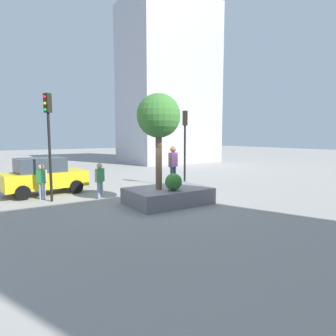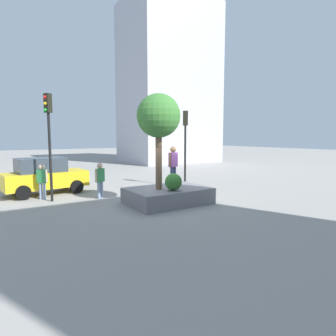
{
  "view_description": "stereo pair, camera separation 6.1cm",
  "coord_description": "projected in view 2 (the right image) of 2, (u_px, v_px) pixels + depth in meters",
  "views": [
    {
      "loc": [
        -7.01,
        -10.89,
        2.99
      ],
      "look_at": [
        0.01,
        -0.19,
        1.6
      ],
      "focal_mm": 31.07,
      "sensor_mm": 36.0,
      "label": 1
    },
    {
      "loc": [
        -6.95,
        -10.92,
        2.99
      ],
      "look_at": [
        0.01,
        -0.19,
        1.6
      ],
      "focal_mm": 31.07,
      "sensor_mm": 36.0,
      "label": 2
    }
  ],
  "objects": [
    {
      "name": "ground_plane",
      "position": [
        166.0,
        203.0,
        13.19
      ],
      "size": [
        120.0,
        120.0,
        0.0
      ],
      "primitive_type": "plane",
      "color": "gray"
    },
    {
      "name": "planter_ledge",
      "position": [
        168.0,
        196.0,
        13.0
      ],
      "size": [
        3.53,
        2.44,
        0.7
      ],
      "primitive_type": "cube",
      "color": "slate",
      "rests_on": "ground"
    },
    {
      "name": "plaza_tree",
      "position": [
        159.0,
        117.0,
        12.37
      ],
      "size": [
        1.88,
        1.88,
        4.11
      ],
      "color": "brown",
      "rests_on": "planter_ledge"
    },
    {
      "name": "boxwood_shrub",
      "position": [
        173.0,
        182.0,
        12.38
      ],
      "size": [
        0.73,
        0.73,
        0.73
      ],
      "primitive_type": "sphere",
      "color": "#2D6628",
      "rests_on": "planter_ledge"
    },
    {
      "name": "skateboard",
      "position": [
        173.0,
        185.0,
        13.39
      ],
      "size": [
        0.76,
        0.66,
        0.07
      ],
      "color": "brown",
      "rests_on": "planter_ledge"
    },
    {
      "name": "skateboarder",
      "position": [
        173.0,
        163.0,
        13.28
      ],
      "size": [
        0.57,
        0.36,
        1.77
      ],
      "color": "navy",
      "rests_on": "skateboard"
    },
    {
      "name": "taxi_cab",
      "position": [
        44.0,
        176.0,
        15.08
      ],
      "size": [
        4.25,
        2.29,
        1.9
      ],
      "color": "gold",
      "rests_on": "ground"
    },
    {
      "name": "traffic_light_corner",
      "position": [
        185.0,
        135.0,
        17.08
      ],
      "size": [
        0.36,
        0.37,
        4.48
      ],
      "color": "black",
      "rests_on": "ground"
    },
    {
      "name": "traffic_light_median",
      "position": [
        49.0,
        129.0,
        13.1
      ],
      "size": [
        0.37,
        0.36,
        4.9
      ],
      "color": "black",
      "rests_on": "ground"
    },
    {
      "name": "pedestrian_crossing",
      "position": [
        42.0,
        179.0,
        13.8
      ],
      "size": [
        0.46,
        0.45,
        1.68
      ],
      "color": "#8C9EB7",
      "rests_on": "ground"
    },
    {
      "name": "bystander_watching",
      "position": [
        100.0,
        178.0,
        13.96
      ],
      "size": [
        0.53,
        0.39,
        1.72
      ],
      "color": "#8C9EB7",
      "rests_on": "ground"
    },
    {
      "name": "brick_midrise",
      "position": [
        169.0,
        85.0,
        33.83
      ],
      "size": [
        9.99,
        7.87,
        18.0
      ],
      "primitive_type": "cube",
      "color": "#B2B2BC",
      "rests_on": "ground"
    }
  ]
}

